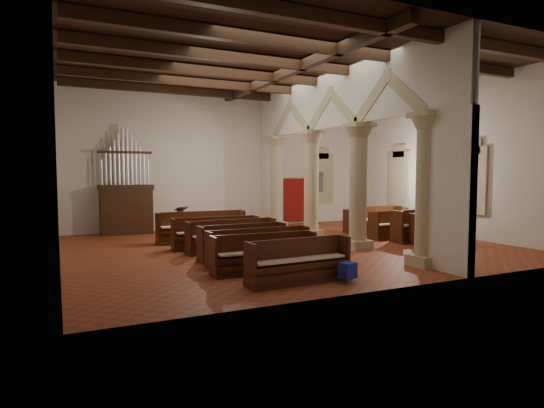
{
  "coord_description": "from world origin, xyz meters",
  "views": [
    {
      "loc": [
        -7.02,
        -13.56,
        2.5
      ],
      "look_at": [
        -0.34,
        0.5,
        1.41
      ],
      "focal_mm": 30.0,
      "sensor_mm": 36.0,
      "label": 1
    }
  ],
  "objects_px": {
    "lectern": "(181,222)",
    "nave_pew_0": "(299,268)",
    "processional_banner": "(317,206)",
    "aisle_pew_0": "(435,233)",
    "pipe_organ": "(126,200)"
  },
  "relations": [
    {
      "from": "lectern",
      "to": "nave_pew_0",
      "type": "relative_size",
      "value": 0.44
    },
    {
      "from": "nave_pew_0",
      "to": "pipe_organ",
      "type": "bearing_deg",
      "value": 100.99
    },
    {
      "from": "lectern",
      "to": "processional_banner",
      "type": "relative_size",
      "value": 0.41
    },
    {
      "from": "pipe_organ",
      "to": "lectern",
      "type": "xyz_separation_m",
      "value": [
        2.04,
        -0.69,
        -0.91
      ]
    },
    {
      "from": "aisle_pew_0",
      "to": "nave_pew_0",
      "type": "bearing_deg",
      "value": -159.58
    },
    {
      "from": "processional_banner",
      "to": "nave_pew_0",
      "type": "bearing_deg",
      "value": -109.05
    },
    {
      "from": "pipe_organ",
      "to": "aisle_pew_0",
      "type": "height_order",
      "value": "pipe_organ"
    },
    {
      "from": "pipe_organ",
      "to": "aisle_pew_0",
      "type": "relative_size",
      "value": 2.39
    },
    {
      "from": "nave_pew_0",
      "to": "aisle_pew_0",
      "type": "distance_m",
      "value": 7.54
    },
    {
      "from": "pipe_organ",
      "to": "processional_banner",
      "type": "xyz_separation_m",
      "value": [
        8.97,
        -0.01,
        -0.53
      ]
    },
    {
      "from": "pipe_organ",
      "to": "nave_pew_0",
      "type": "relative_size",
      "value": 1.74
    },
    {
      "from": "lectern",
      "to": "aisle_pew_0",
      "type": "height_order",
      "value": "lectern"
    },
    {
      "from": "pipe_organ",
      "to": "aisle_pew_0",
      "type": "bearing_deg",
      "value": -37.77
    },
    {
      "from": "pipe_organ",
      "to": "lectern",
      "type": "relative_size",
      "value": 3.99
    },
    {
      "from": "nave_pew_0",
      "to": "aisle_pew_0",
      "type": "relative_size",
      "value": 1.38
    }
  ]
}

